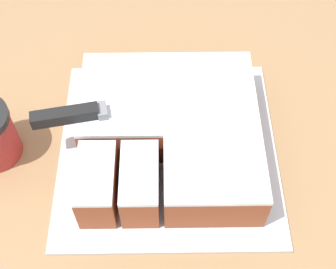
% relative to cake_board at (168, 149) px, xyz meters
% --- Properties ---
extents(countertop, '(1.40, 1.10, 0.90)m').
position_rel_cake_board_xyz_m(countertop, '(0.02, 0.01, -0.45)').
color(countertop, '#936D47').
rests_on(countertop, ground_plane).
extents(cake_board, '(0.38, 0.38, 0.01)m').
position_rel_cake_board_xyz_m(cake_board, '(0.00, 0.00, 0.00)').
color(cake_board, silver).
rests_on(cake_board, countertop).
extents(cake, '(0.30, 0.30, 0.08)m').
position_rel_cake_board_xyz_m(cake, '(0.00, 0.00, 0.04)').
color(cake, '#994C2D').
rests_on(cake, cake_board).
extents(knife, '(0.30, 0.08, 0.02)m').
position_rel_cake_board_xyz_m(knife, '(-0.13, 0.01, 0.09)').
color(knife, silver).
rests_on(knife, cake).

